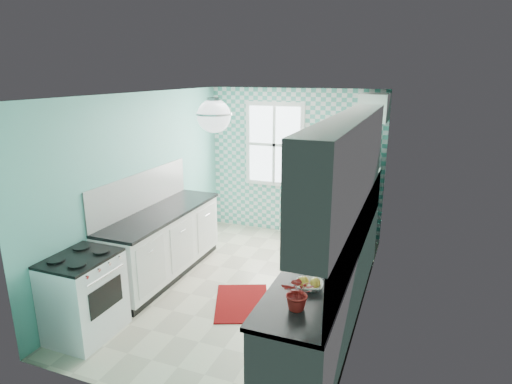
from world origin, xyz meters
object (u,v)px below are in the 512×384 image
at_px(ceiling_light, 214,116).
at_px(fridge, 355,204).
at_px(sink, 348,218).
at_px(potted_plant, 298,293).
at_px(stove, 84,295).
at_px(fruit_bowl, 309,285).
at_px(microwave, 359,146).

height_order(ceiling_light, fridge, ceiling_light).
height_order(ceiling_light, sink, ceiling_light).
relative_size(ceiling_light, potted_plant, 1.20).
height_order(stove, fruit_bowl, fruit_bowl).
bearing_deg(fridge, sink, -87.28).
height_order(fridge, sink, fridge).
bearing_deg(fruit_bowl, fridge, 91.59).
bearing_deg(stove, sink, 42.64).
bearing_deg(fridge, fruit_bowl, -90.03).
bearing_deg(fruit_bowl, stove, -176.55).
relative_size(sink, microwave, 0.88).
xyz_separation_m(sink, microwave, (-0.09, 1.25, 0.73)).
xyz_separation_m(fruit_bowl, potted_plant, (0.00, -0.36, 0.12)).
bearing_deg(microwave, sink, 96.07).
bearing_deg(sink, fruit_bowl, -91.91).
height_order(ceiling_light, microwave, ceiling_light).
xyz_separation_m(fridge, potted_plant, (0.09, -3.62, 0.34)).
height_order(fridge, potted_plant, fridge).
bearing_deg(sink, microwave, 92.52).
height_order(ceiling_light, stove, ceiling_light).
distance_m(fridge, potted_plant, 3.63).
bearing_deg(potted_plant, fridge, 91.43).
distance_m(fridge, fruit_bowl, 3.27).
distance_m(potted_plant, microwave, 3.66).
bearing_deg(fruit_bowl, potted_plant, -90.00).
bearing_deg(fruit_bowl, ceiling_light, 151.82).
relative_size(stove, fruit_bowl, 3.73).
distance_m(sink, microwave, 1.45).
relative_size(ceiling_light, fruit_bowl, 1.46).
relative_size(stove, sink, 1.67).
relative_size(fridge, sink, 2.81).
height_order(sink, potted_plant, sink).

